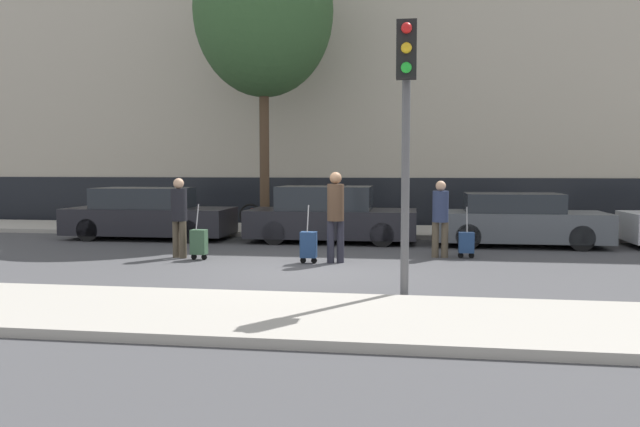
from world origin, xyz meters
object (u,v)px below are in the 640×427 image
(pedestrian_right, at_px, (440,214))
(bare_tree_near_crossing, at_px, (263,11))
(trolley_left, at_px, (199,242))
(parked_bicycle, at_px, (267,215))
(trolley_right, at_px, (466,243))
(parked_car_0, at_px, (148,215))
(parked_car_2, at_px, (517,221))
(traffic_light, at_px, (406,104))
(trolley_center, at_px, (309,245))
(pedestrian_center, at_px, (336,211))
(parked_car_1, at_px, (330,216))
(pedestrian_left, at_px, (179,213))

(pedestrian_right, distance_m, bare_tree_near_crossing, 8.50)
(trolley_left, height_order, parked_bicycle, trolley_left)
(trolley_left, xyz_separation_m, trolley_right, (5.55, 1.07, -0.04))
(parked_car_0, distance_m, parked_car_2, 9.64)
(traffic_light, bearing_deg, parked_bicycle, 114.41)
(pedestrian_right, bearing_deg, trolley_center, 28.41)
(pedestrian_center, height_order, traffic_light, traffic_light)
(pedestrian_right, height_order, parked_bicycle, pedestrian_right)
(pedestrian_right, distance_m, trolley_right, 0.81)
(parked_car_2, xyz_separation_m, traffic_light, (-2.65, -6.87, 2.20))
(trolley_left, xyz_separation_m, traffic_light, (4.32, -3.46, 2.44))
(parked_car_0, height_order, parked_bicycle, parked_car_0)
(traffic_light, bearing_deg, pedestrian_center, 112.46)
(parked_car_1, bearing_deg, parked_bicycle, 133.26)
(parked_car_2, relative_size, pedestrian_center, 2.24)
(pedestrian_center, relative_size, trolley_right, 1.68)
(parked_car_0, bearing_deg, pedestrian_right, -17.48)
(traffic_light, xyz_separation_m, bare_tree_near_crossing, (-4.21, 8.84, 3.59))
(parked_car_1, distance_m, trolley_center, 3.71)
(bare_tree_near_crossing, bearing_deg, trolley_right, -38.34)
(parked_car_1, relative_size, pedestrian_left, 2.54)
(parked_car_0, xyz_separation_m, pedestrian_right, (7.68, -2.42, 0.28))
(trolley_right, bearing_deg, parked_bicycle, 138.52)
(pedestrian_left, height_order, trolley_left, pedestrian_left)
(parked_car_0, distance_m, parked_bicycle, 3.65)
(pedestrian_left, distance_m, pedestrian_center, 3.39)
(parked_car_2, height_order, pedestrian_left, pedestrian_left)
(trolley_right, bearing_deg, parked_car_0, 163.41)
(trolley_center, bearing_deg, pedestrian_left, 172.98)
(parked_bicycle, bearing_deg, trolley_left, -90.52)
(pedestrian_right, distance_m, traffic_light, 4.98)
(parked_car_1, relative_size, trolley_left, 3.70)
(pedestrian_left, height_order, bare_tree_near_crossing, bare_tree_near_crossing)
(trolley_right, height_order, parked_bicycle, trolley_right)
(bare_tree_near_crossing, bearing_deg, pedestrian_left, -96.84)
(trolley_left, relative_size, bare_tree_near_crossing, 0.13)
(pedestrian_left, bearing_deg, trolley_center, -164.22)
(parked_car_0, xyz_separation_m, parked_car_2, (9.64, -0.11, -0.03))
(parked_car_0, distance_m, parked_car_1, 4.97)
(pedestrian_right, bearing_deg, trolley_right, 179.93)
(parked_car_0, distance_m, pedestrian_center, 6.58)
(trolley_right, relative_size, parked_bicycle, 0.62)
(trolley_left, bearing_deg, parked_bicycle, 89.48)
(trolley_left, xyz_separation_m, parked_bicycle, (0.05, 5.93, 0.12))
(pedestrian_left, height_order, trolley_center, pedestrian_left)
(parked_bicycle, relative_size, bare_tree_near_crossing, 0.20)
(traffic_light, relative_size, bare_tree_near_crossing, 0.45)
(parked_car_1, xyz_separation_m, pedestrian_right, (2.72, -2.46, 0.26))
(parked_car_2, height_order, pedestrian_center, pedestrian_center)
(parked_car_2, relative_size, trolley_left, 3.52)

